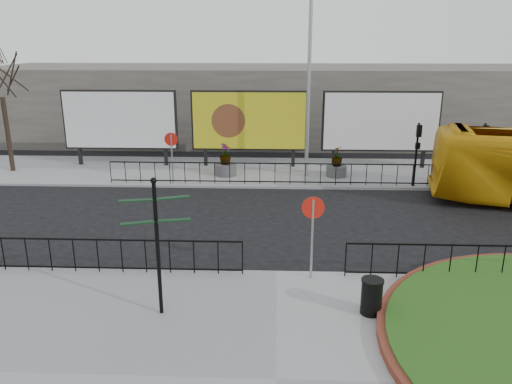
{
  "coord_description": "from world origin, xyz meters",
  "views": [
    {
      "loc": [
        -0.08,
        -13.64,
        6.76
      ],
      "look_at": [
        -0.7,
        2.25,
        1.9
      ],
      "focal_mm": 35.0,
      "sensor_mm": 36.0,
      "label": 1
    }
  ],
  "objects_px": {
    "billboard_mid": "(249,121)",
    "fingerpost_sign": "(157,234)",
    "litter_bin": "(372,296)",
    "planter_a": "(225,164)",
    "lamp_post": "(309,82)",
    "planter_c": "(337,166)"
  },
  "relations": [
    {
      "from": "billboard_mid",
      "to": "fingerpost_sign",
      "type": "bearing_deg",
      "value": -95.25
    },
    {
      "from": "litter_bin",
      "to": "planter_a",
      "type": "relative_size",
      "value": 0.57
    },
    {
      "from": "lamp_post",
      "to": "planter_c",
      "type": "distance_m",
      "value": 4.43
    },
    {
      "from": "fingerpost_sign",
      "to": "litter_bin",
      "type": "height_order",
      "value": "fingerpost_sign"
    },
    {
      "from": "lamp_post",
      "to": "fingerpost_sign",
      "type": "xyz_separation_m",
      "value": [
        -4.43,
        -13.51,
        -2.55
      ]
    },
    {
      "from": "litter_bin",
      "to": "planter_a",
      "type": "bearing_deg",
      "value": 110.55
    },
    {
      "from": "billboard_mid",
      "to": "litter_bin",
      "type": "relative_size",
      "value": 6.59
    },
    {
      "from": "billboard_mid",
      "to": "fingerpost_sign",
      "type": "distance_m",
      "value": 15.55
    },
    {
      "from": "billboard_mid",
      "to": "litter_bin",
      "type": "xyz_separation_m",
      "value": [
        3.89,
        -15.3,
        -2.0
      ]
    },
    {
      "from": "litter_bin",
      "to": "planter_c",
      "type": "distance_m",
      "value": 13.34
    },
    {
      "from": "litter_bin",
      "to": "planter_a",
      "type": "height_order",
      "value": "planter_a"
    },
    {
      "from": "planter_c",
      "to": "fingerpost_sign",
      "type": "bearing_deg",
      "value": -113.79
    },
    {
      "from": "lamp_post",
      "to": "fingerpost_sign",
      "type": "bearing_deg",
      "value": -108.15
    },
    {
      "from": "lamp_post",
      "to": "litter_bin",
      "type": "xyz_separation_m",
      "value": [
        0.88,
        -13.33,
        -4.23
      ]
    },
    {
      "from": "planter_a",
      "to": "planter_c",
      "type": "height_order",
      "value": "planter_a"
    },
    {
      "from": "fingerpost_sign",
      "to": "planter_c",
      "type": "bearing_deg",
      "value": 54.38
    },
    {
      "from": "billboard_mid",
      "to": "planter_a",
      "type": "relative_size",
      "value": 3.76
    },
    {
      "from": "lamp_post",
      "to": "planter_c",
      "type": "bearing_deg",
      "value": -0.0
    },
    {
      "from": "lamp_post",
      "to": "planter_a",
      "type": "distance_m",
      "value": 5.83
    },
    {
      "from": "billboard_mid",
      "to": "planter_c",
      "type": "relative_size",
      "value": 4.0
    },
    {
      "from": "fingerpost_sign",
      "to": "planter_a",
      "type": "xyz_separation_m",
      "value": [
        0.31,
        13.51,
        -1.57
      ]
    },
    {
      "from": "planter_a",
      "to": "billboard_mid",
      "type": "bearing_deg",
      "value": 60.61
    }
  ]
}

